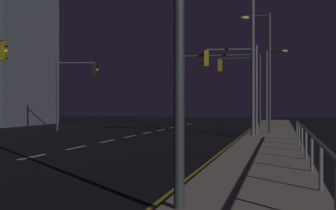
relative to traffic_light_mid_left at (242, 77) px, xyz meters
The scene contains 12 objects.
ground_plane 19.53m from the traffic_light_mid_left, 107.70° to the right, with size 112.00×112.00×0.00m, color black.
sidewalk_right 18.79m from the traffic_light_mid_left, 82.42° to the right, with size 2.99×77.00×0.14m, color #9E937F.
lane_markings_center 16.32m from the traffic_light_mid_left, 111.56° to the right, with size 0.14×50.00×0.01m.
lane_edge_line 13.83m from the traffic_light_mid_left, 87.07° to the right, with size 0.14×53.00×0.01m.
traffic_light_mid_left is the anchor object (origin of this frame).
traffic_light_far_center 8.92m from the traffic_light_mid_left, 94.89° to the right, with size 4.68×0.37×5.02m.
traffic_light_overhead_east 12.81m from the traffic_light_mid_left, 156.67° to the right, with size 3.13×0.65×5.23m.
traffic_light_near_left 9.03m from the traffic_light_mid_left, 88.90° to the right, with size 3.31×0.60×5.35m.
street_lamp_far_end 7.81m from the traffic_light_mid_left, 74.97° to the right, with size 1.90×0.36×7.48m.
street_lamp_mid_block 11.36m from the traffic_light_mid_left, 83.01° to the right, with size 0.86×1.74×7.82m.
street_lamp_across_street 8.49m from the traffic_light_mid_left, 76.09° to the left, with size 1.98×1.57×6.90m.
barrier_fence 26.09m from the traffic_light_mid_left, 81.64° to the right, with size 0.09×24.26×0.98m.
Camera 1 is at (8.77, -3.49, 1.89)m, focal length 53.27 mm.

